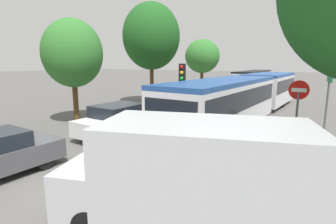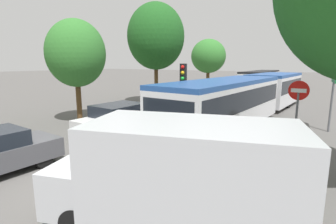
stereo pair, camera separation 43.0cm
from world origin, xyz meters
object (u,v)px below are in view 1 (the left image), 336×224
Objects in this scene: direction_sign_post at (330,80)px; city_bus_rear at (253,79)px; no_entry_sign at (297,106)px; articulated_bus at (247,94)px; queued_car_white at (119,120)px; queued_car_black at (172,105)px; queued_car_tan at (208,96)px; white_van at (193,174)px; tree_left_distant at (203,57)px; tree_left_far at (151,38)px; tree_left_mid at (73,53)px; traffic_light at (182,82)px.

city_bus_rear is at bearing -74.75° from direction_sign_post.
city_bus_rear is 25.44m from no_entry_sign.
articulated_bus reaches higher than queued_car_white.
queued_car_tan is at bearing 0.24° from queued_car_black.
queued_car_tan is at bearing -86.60° from white_van.
articulated_bus is 2.90× the size of tree_left_distant.
queued_car_black is at bearing -41.97° from tree_left_far.
queued_car_white is 10.61m from direction_sign_post.
traffic_light is at bearing 13.98° from tree_left_mid.
traffic_light is at bearing -175.44° from city_bus_rear.
queued_car_black is at bearing -73.45° from tree_left_distant.
no_entry_sign is at bearing 70.96° from direction_sign_post.
white_van reaches higher than queued_car_tan.
tree_left_mid is (-12.61, -5.25, 1.39)m from direction_sign_post.
white_van is 1.90× the size of no_entry_sign.
tree_left_distant reaches higher than articulated_bus.
tree_left_far is at bearing -70.77° from white_van.
no_entry_sign reaches higher than white_van.
tree_left_mid is (-4.19, -4.08, 3.18)m from queued_car_black.
white_van is 0.88× the size of tree_left_distant.
city_bus_rear reaches higher than queued_car_tan.
tree_left_far is at bearing -19.74° from direction_sign_post.
city_bus_rear is at bearing 169.71° from traffic_light.
queued_car_tan is 0.83× the size of white_van.
no_entry_sign is 11.85m from tree_left_mid.
tree_left_mid is (-10.37, 5.71, 2.71)m from white_van.
direction_sign_post is 0.59× the size of tree_left_distant.
articulated_bus is 4.74m from queued_car_black.
city_bus_rear is 2.48× the size of queued_car_tan.
queued_car_black is at bearing -116.26° from no_entry_sign.
white_van is 1.49× the size of direction_sign_post.
direction_sign_post is (8.22, -4.12, 1.79)m from queued_car_tan.
white_van is 6.27m from no_entry_sign.
queued_car_white is (-0.08, -25.68, -0.61)m from city_bus_rear.
city_bus_rear is 15.38m from queued_car_tan.
no_entry_sign is (7.39, -24.34, 0.50)m from city_bus_rear.
tree_left_far is 10.32m from tree_left_distant.
queued_car_black is 7.34m from tree_left_far.
traffic_light is (2.04, -2.53, 1.72)m from queued_car_black.
queued_car_black is 0.84× the size of white_van.
direction_sign_post is at bearing 22.59° from tree_left_mid.
no_entry_sign is (5.43, -1.15, -0.62)m from traffic_light.
white_van is 17.63m from tree_left_far.
white_van is at bearing -11.94° from no_entry_sign.
tree_left_mid reaches higher than articulated_bus.
no_entry_sign is at bearing -138.56° from queued_car_tan.
tree_left_distant is at bearing -146.71° from no_entry_sign.
direction_sign_post is at bearing -114.21° from queued_car_tan.
white_van is at bearing 13.35° from articulated_bus.
tree_left_far reaches higher than queued_car_black.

